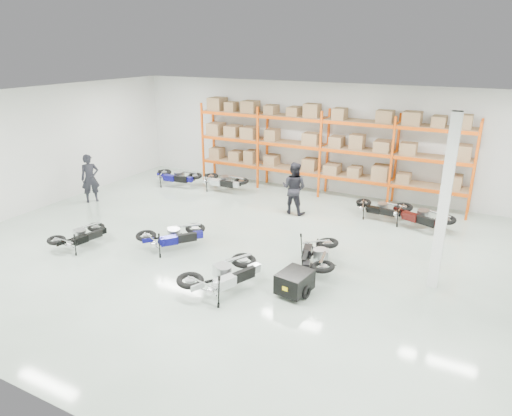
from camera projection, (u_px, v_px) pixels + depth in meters
The scene contains 14 objects.
room at pixel (248, 181), 13.00m from camera, with size 18.00×18.00×18.00m.
pallet_rack at pixel (324, 141), 18.37m from camera, with size 11.28×0.98×3.62m.
structural_column at pixel (444, 204), 11.15m from camera, with size 0.25×0.25×4.50m, color white.
moto_blue_centre at pixel (173, 232), 13.85m from camera, with size 0.82×1.84×1.13m, color #090854, non-canonical shape.
moto_silver_left at pixel (224, 270), 11.41m from camera, with size 0.89×2.01×1.23m, color #AFB2B6, non-canonical shape.
moto_black_far_left at pixel (80, 232), 13.99m from camera, with size 0.72×1.61×0.98m, color black, non-canonical shape.
moto_touring_right at pixel (318, 250), 12.61m from camera, with size 0.82×1.84×1.13m, color black, non-canonical shape.
trailer at pixel (295, 282), 11.35m from camera, with size 0.82×1.50×0.62m.
moto_back_a at pixel (177, 173), 20.04m from camera, with size 0.84×1.89×1.15m, color navy, non-canonical shape.
moto_back_b at pixel (223, 178), 19.40m from camera, with size 0.83×1.86×1.14m, color silver, non-canonical shape.
moto_back_c at pixel (381, 205), 16.32m from camera, with size 0.73×1.65×1.01m, color black, non-canonical shape.
moto_back_d at pixel (421, 212), 15.42m from camera, with size 0.85×1.92×1.17m, color #420F0D, non-canonical shape.
person_left at pixel (90, 178), 17.93m from camera, with size 0.70×0.46×1.91m, color black.
person_back at pixel (294, 188), 16.68m from camera, with size 0.94×0.73×1.94m, color black.
Camera 1 is at (6.00, -10.96, 5.94)m, focal length 32.00 mm.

